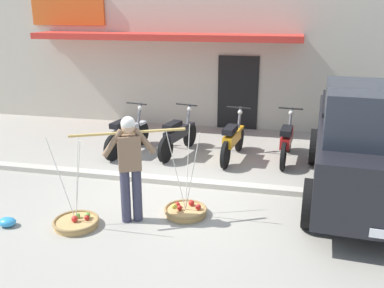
{
  "coord_description": "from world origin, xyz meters",
  "views": [
    {
      "loc": [
        1.81,
        -6.59,
        3.21
      ],
      "look_at": [
        0.17,
        0.6,
        0.85
      ],
      "focal_mm": 39.82,
      "sensor_mm": 36.0,
      "label": 1
    }
  ],
  "objects_px": {
    "fruit_basket_right_side": "(76,222)",
    "fruit_basket_left_side": "(186,210)",
    "motorcycle_third_in_row": "(233,140)",
    "parked_truck": "(375,143)",
    "motorcycle_end_of_row": "(287,141)",
    "plastic_litter_bag": "(7,222)",
    "fruit_vendor": "(130,162)",
    "motorcycle_nearest_shop": "(127,134)",
    "motorcycle_second_in_row": "(178,135)"
  },
  "relations": [
    {
      "from": "fruit_basket_right_side",
      "to": "fruit_basket_left_side",
      "type": "bearing_deg",
      "value": 26.06
    },
    {
      "from": "motorcycle_third_in_row",
      "to": "parked_truck",
      "type": "relative_size",
      "value": 0.38
    },
    {
      "from": "motorcycle_end_of_row",
      "to": "parked_truck",
      "type": "bearing_deg",
      "value": -49.72
    },
    {
      "from": "motorcycle_end_of_row",
      "to": "plastic_litter_bag",
      "type": "height_order",
      "value": "motorcycle_end_of_row"
    },
    {
      "from": "fruit_vendor",
      "to": "motorcycle_third_in_row",
      "type": "distance_m",
      "value": 3.44
    },
    {
      "from": "fruit_vendor",
      "to": "fruit_basket_right_side",
      "type": "distance_m",
      "value": 1.25
    },
    {
      "from": "motorcycle_end_of_row",
      "to": "motorcycle_nearest_shop",
      "type": "bearing_deg",
      "value": -175.75
    },
    {
      "from": "motorcycle_third_in_row",
      "to": "plastic_litter_bag",
      "type": "xyz_separation_m",
      "value": [
        -2.97,
        -3.81,
        -0.38
      ]
    },
    {
      "from": "fruit_basket_left_side",
      "to": "motorcycle_end_of_row",
      "type": "xyz_separation_m",
      "value": [
        1.54,
        3.01,
        0.38
      ]
    },
    {
      "from": "plastic_litter_bag",
      "to": "parked_truck",
      "type": "bearing_deg",
      "value": 22.21
    },
    {
      "from": "fruit_basket_left_side",
      "to": "motorcycle_third_in_row",
      "type": "bearing_deg",
      "value": 82.31
    },
    {
      "from": "fruit_vendor",
      "to": "plastic_litter_bag",
      "type": "height_order",
      "value": "fruit_vendor"
    },
    {
      "from": "fruit_vendor",
      "to": "fruit_basket_right_side",
      "type": "relative_size",
      "value": 1.17
    },
    {
      "from": "fruit_basket_left_side",
      "to": "plastic_litter_bag",
      "type": "xyz_separation_m",
      "value": [
        -2.59,
        -0.99,
        -0.0
      ]
    },
    {
      "from": "fruit_vendor",
      "to": "motorcycle_nearest_shop",
      "type": "xyz_separation_m",
      "value": [
        -1.28,
        3.12,
        -0.53
      ]
    },
    {
      "from": "motorcycle_end_of_row",
      "to": "plastic_litter_bag",
      "type": "relative_size",
      "value": 6.5
    },
    {
      "from": "parked_truck",
      "to": "motorcycle_nearest_shop",
      "type": "bearing_deg",
      "value": 164.02
    },
    {
      "from": "fruit_vendor",
      "to": "motorcycle_second_in_row",
      "type": "xyz_separation_m",
      "value": [
        -0.11,
        3.26,
        -0.53
      ]
    },
    {
      "from": "motorcycle_nearest_shop",
      "to": "plastic_litter_bag",
      "type": "xyz_separation_m",
      "value": [
        -0.53,
        -3.73,
        -0.38
      ]
    },
    {
      "from": "motorcycle_end_of_row",
      "to": "fruit_basket_right_side",
      "type": "bearing_deg",
      "value": -129.39
    },
    {
      "from": "fruit_basket_right_side",
      "to": "motorcycle_end_of_row",
      "type": "bearing_deg",
      "value": 50.61
    },
    {
      "from": "fruit_basket_right_side",
      "to": "plastic_litter_bag",
      "type": "relative_size",
      "value": 5.19
    },
    {
      "from": "motorcycle_third_in_row",
      "to": "motorcycle_end_of_row",
      "type": "xyz_separation_m",
      "value": [
        1.16,
        0.18,
        0.0
      ]
    },
    {
      "from": "motorcycle_third_in_row",
      "to": "plastic_litter_bag",
      "type": "distance_m",
      "value": 4.85
    },
    {
      "from": "motorcycle_nearest_shop",
      "to": "motorcycle_third_in_row",
      "type": "distance_m",
      "value": 2.44
    },
    {
      "from": "motorcycle_third_in_row",
      "to": "motorcycle_end_of_row",
      "type": "relative_size",
      "value": 1.0
    },
    {
      "from": "motorcycle_end_of_row",
      "to": "fruit_vendor",
      "type": "bearing_deg",
      "value": -124.38
    },
    {
      "from": "motorcycle_third_in_row",
      "to": "fruit_vendor",
      "type": "bearing_deg",
      "value": -109.83
    },
    {
      "from": "motorcycle_second_in_row",
      "to": "motorcycle_third_in_row",
      "type": "distance_m",
      "value": 1.27
    },
    {
      "from": "parked_truck",
      "to": "plastic_litter_bag",
      "type": "xyz_separation_m",
      "value": [
        -5.59,
        -2.28,
        -0.96
      ]
    },
    {
      "from": "motorcycle_third_in_row",
      "to": "motorcycle_end_of_row",
      "type": "distance_m",
      "value": 1.18
    },
    {
      "from": "fruit_basket_left_side",
      "to": "motorcycle_third_in_row",
      "type": "height_order",
      "value": "fruit_basket_left_side"
    },
    {
      "from": "fruit_vendor",
      "to": "plastic_litter_bag",
      "type": "distance_m",
      "value": 2.12
    },
    {
      "from": "fruit_vendor",
      "to": "fruit_basket_right_side",
      "type": "bearing_deg",
      "value": -154.03
    },
    {
      "from": "motorcycle_nearest_shop",
      "to": "motorcycle_end_of_row",
      "type": "distance_m",
      "value": 3.61
    },
    {
      "from": "fruit_basket_left_side",
      "to": "motorcycle_third_in_row",
      "type": "distance_m",
      "value": 2.87
    },
    {
      "from": "fruit_vendor",
      "to": "parked_truck",
      "type": "relative_size",
      "value": 0.35
    },
    {
      "from": "fruit_basket_left_side",
      "to": "motorcycle_second_in_row",
      "type": "bearing_deg",
      "value": 107.07
    },
    {
      "from": "motorcycle_nearest_shop",
      "to": "motorcycle_second_in_row",
      "type": "xyz_separation_m",
      "value": [
        1.17,
        0.14,
        0.0
      ]
    },
    {
      "from": "parked_truck",
      "to": "fruit_vendor",
      "type": "bearing_deg",
      "value": -156.09
    },
    {
      "from": "motorcycle_nearest_shop",
      "to": "motorcycle_second_in_row",
      "type": "bearing_deg",
      "value": 6.84
    },
    {
      "from": "fruit_vendor",
      "to": "parked_truck",
      "type": "distance_m",
      "value": 4.12
    },
    {
      "from": "motorcycle_nearest_shop",
      "to": "motorcycle_end_of_row",
      "type": "relative_size",
      "value": 0.99
    },
    {
      "from": "fruit_basket_left_side",
      "to": "fruit_basket_right_side",
      "type": "height_order",
      "value": "same"
    },
    {
      "from": "plastic_litter_bag",
      "to": "motorcycle_second_in_row",
      "type": "bearing_deg",
      "value": 66.23
    },
    {
      "from": "motorcycle_nearest_shop",
      "to": "plastic_litter_bag",
      "type": "distance_m",
      "value": 3.79
    },
    {
      "from": "parked_truck",
      "to": "plastic_litter_bag",
      "type": "relative_size",
      "value": 17.23
    },
    {
      "from": "motorcycle_second_in_row",
      "to": "motorcycle_third_in_row",
      "type": "relative_size",
      "value": 0.99
    },
    {
      "from": "fruit_basket_right_side",
      "to": "fruit_vendor",
      "type": "bearing_deg",
      "value": 25.97
    },
    {
      "from": "fruit_basket_left_side",
      "to": "motorcycle_second_in_row",
      "type": "distance_m",
      "value": 3.04
    }
  ]
}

